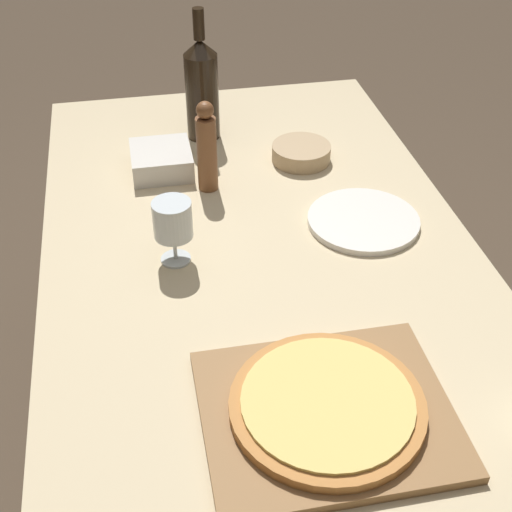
# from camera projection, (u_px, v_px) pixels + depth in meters

# --- Properties ---
(ground_plane) EXTENTS (12.00, 12.00, 0.00)m
(ground_plane) POSITION_uv_depth(u_px,v_px,m) (266.00, 494.00, 1.88)
(ground_plane) COLOR #4C3D2D
(dining_table) EXTENTS (0.90, 1.73, 0.75)m
(dining_table) POSITION_uv_depth(u_px,v_px,m) (268.00, 303.00, 1.47)
(dining_table) COLOR #CCB78E
(dining_table) RESTS_ON ground_plane
(cutting_board) EXTENTS (0.39, 0.33, 0.02)m
(cutting_board) POSITION_uv_depth(u_px,v_px,m) (326.00, 413.00, 1.12)
(cutting_board) COLOR olive
(cutting_board) RESTS_ON dining_table
(pizza) EXTENTS (0.31, 0.31, 0.02)m
(pizza) POSITION_uv_depth(u_px,v_px,m) (327.00, 405.00, 1.11)
(pizza) COLOR #BC7A3D
(pizza) RESTS_ON cutting_board
(wine_bottle) EXTENTS (0.08, 0.08, 0.33)m
(wine_bottle) POSITION_uv_depth(u_px,v_px,m) (202.00, 88.00, 1.79)
(wine_bottle) COLOR black
(wine_bottle) RESTS_ON dining_table
(pepper_mill) EXTENTS (0.05, 0.05, 0.22)m
(pepper_mill) POSITION_uv_depth(u_px,v_px,m) (207.00, 148.00, 1.60)
(pepper_mill) COLOR brown
(pepper_mill) RESTS_ON dining_table
(wine_glass) EXTENTS (0.08, 0.08, 0.14)m
(wine_glass) POSITION_uv_depth(u_px,v_px,m) (173.00, 221.00, 1.39)
(wine_glass) COLOR silver
(wine_glass) RESTS_ON dining_table
(small_bowl) EXTENTS (0.15, 0.15, 0.04)m
(small_bowl) POSITION_uv_depth(u_px,v_px,m) (301.00, 153.00, 1.76)
(small_bowl) COLOR tan
(small_bowl) RESTS_ON dining_table
(dinner_plate) EXTENTS (0.24, 0.24, 0.01)m
(dinner_plate) POSITION_uv_depth(u_px,v_px,m) (363.00, 220.00, 1.55)
(dinner_plate) COLOR silver
(dinner_plate) RESTS_ON dining_table
(food_container) EXTENTS (0.14, 0.15, 0.06)m
(food_container) POSITION_uv_depth(u_px,v_px,m) (161.00, 160.00, 1.71)
(food_container) COLOR beige
(food_container) RESTS_ON dining_table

